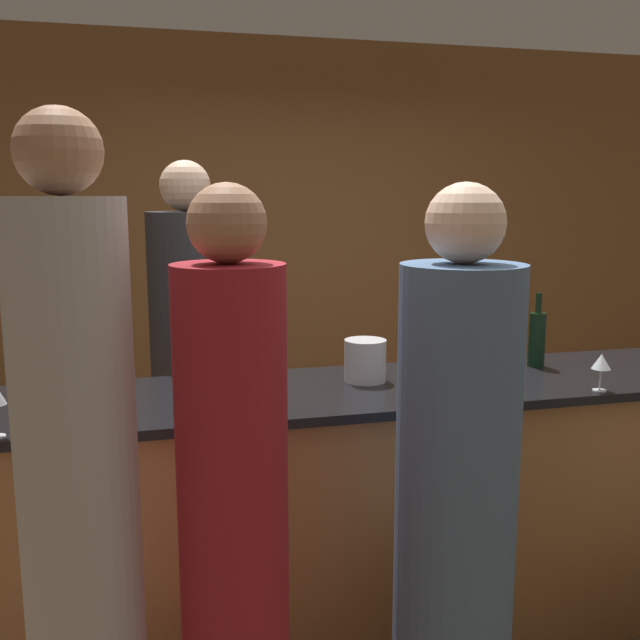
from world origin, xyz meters
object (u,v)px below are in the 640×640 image
guest_2 (234,544)px  wine_bottle_0 (537,338)px  bartender (192,386)px  guest_4 (82,532)px  ice_bucket (365,360)px  guest_0 (455,511)px

guest_2 → wine_bottle_0: size_ratio=5.66×
bartender → guest_4: bearing=75.8°
ice_bucket → guest_0: bearing=-87.2°
guest_2 → ice_bucket: 1.10m
guest_0 → ice_bucket: 0.83m
guest_4 → guest_2: bearing=1.4°
bartender → ice_bucket: size_ratio=11.58×
guest_2 → wine_bottle_0: 1.73m
wine_bottle_0 → guest_4: bearing=-153.3°
bartender → wine_bottle_0: 1.58m
bartender → guest_4: 1.56m
ice_bucket → guest_2: bearing=-127.0°
bartender → ice_bucket: 0.94m
bartender → guest_2: bearing=90.2°
guest_4 → ice_bucket: (1.02, 0.85, 0.19)m
bartender → ice_bucket: bearing=134.6°
bartender → guest_4: size_ratio=0.98×
guest_2 → ice_bucket: size_ratio=10.84×
wine_bottle_0 → ice_bucket: 0.80m
guest_4 → ice_bucket: 1.35m
bartender → guest_0: bartender is taller
guest_2 → bartender: bearing=90.2°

